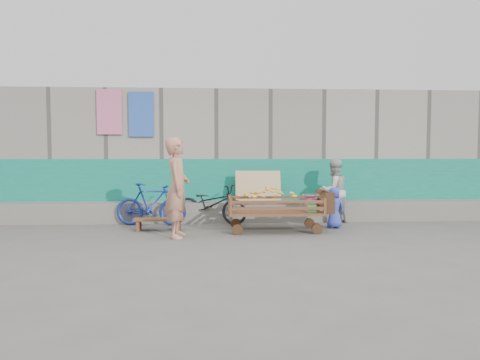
{
  "coord_description": "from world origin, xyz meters",
  "views": [
    {
      "loc": [
        -0.62,
        -7.17,
        1.5
      ],
      "look_at": [
        -0.16,
        1.2,
        1.0
      ],
      "focal_mm": 32.0,
      "sensor_mm": 36.0,
      "label": 1
    }
  ],
  "objects": [
    {
      "name": "woman",
      "position": [
        1.95,
        2.03,
        0.7
      ],
      "size": [
        0.83,
        0.74,
        1.4
      ],
      "primitive_type": "imported",
      "rotation": [
        0.0,
        0.0,
        3.52
      ],
      "color": "beige",
      "rests_on": "ground"
    },
    {
      "name": "bench",
      "position": [
        -1.76,
        1.26,
        0.18
      ],
      "size": [
        0.98,
        0.29,
        0.24
      ],
      "color": "#542E17",
      "rests_on": "ground"
    },
    {
      "name": "banana_cart",
      "position": [
        0.49,
        1.07,
        0.57
      ],
      "size": [
        1.98,
        0.91,
        0.85
      ],
      "color": "#542E17",
      "rests_on": "ground"
    },
    {
      "name": "child",
      "position": [
        1.78,
        1.36,
        0.42
      ],
      "size": [
        0.44,
        0.31,
        0.84
      ],
      "primitive_type": "imported",
      "rotation": [
        0.0,
        0.0,
        3.26
      ],
      "color": "#3340BA",
      "rests_on": "ground"
    },
    {
      "name": "ground",
      "position": [
        0.0,
        0.0,
        0.0
      ],
      "size": [
        80.0,
        80.0,
        0.0
      ],
      "primitive_type": "plane",
      "color": "#57534F",
      "rests_on": "ground"
    },
    {
      "name": "bicycle_blue",
      "position": [
        -2.0,
        1.89,
        0.45
      ],
      "size": [
        1.53,
        0.6,
        0.9
      ],
      "primitive_type": "imported",
      "rotation": [
        0.0,
        0.0,
        1.45
      ],
      "color": "navy",
      "rests_on": "ground"
    },
    {
      "name": "building_wall",
      "position": [
        -0.0,
        4.05,
        1.47
      ],
      "size": [
        12.0,
        3.5,
        3.0
      ],
      "color": "gray",
      "rests_on": "ground"
    },
    {
      "name": "vendor_man",
      "position": [
        -1.33,
        0.55,
        0.9
      ],
      "size": [
        0.45,
        0.67,
        1.81
      ],
      "primitive_type": "imported",
      "rotation": [
        0.0,
        0.0,
        1.55
      ],
      "color": "#B4785D",
      "rests_on": "ground"
    },
    {
      "name": "bicycle_dark",
      "position": [
        -0.74,
        2.05,
        0.43
      ],
      "size": [
        1.73,
        1.16,
        0.86
      ],
      "primitive_type": "imported",
      "rotation": [
        0.0,
        0.0,
        1.17
      ],
      "color": "black",
      "rests_on": "ground"
    }
  ]
}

